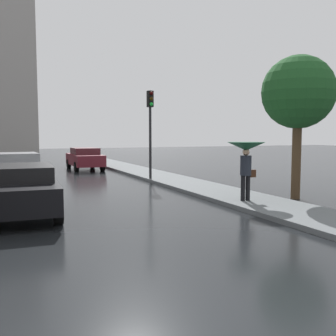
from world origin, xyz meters
name	(u,v)px	position (x,y,z in m)	size (l,w,h in m)	color
car_silver_near_kerb	(17,171)	(-1.76, 13.55, 0.76)	(2.06, 4.25, 1.48)	#B2B5BA
car_black_mid_road	(24,189)	(-1.77, 7.97, 0.74)	(1.90, 4.39, 1.39)	black
car_maroon_far_ahead	(85,158)	(2.55, 21.18, 0.73)	(1.80, 4.24, 1.39)	maroon
pedestrian_with_umbrella_near	(246,152)	(4.72, 6.82, 1.67)	(1.18, 1.18, 1.85)	black
traffic_light	(150,118)	(4.14, 13.68, 3.00)	(0.26, 0.39, 4.11)	black
street_tree_near	(298,93)	(7.04, 7.16, 3.63)	(2.49, 2.49, 4.91)	#4C3823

